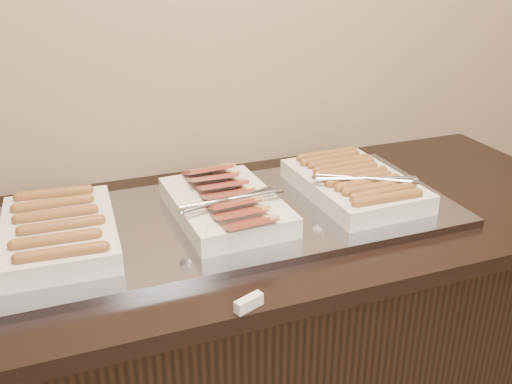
{
  "coord_description": "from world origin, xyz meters",
  "views": [
    {
      "loc": [
        -0.37,
        0.92,
        1.55
      ],
      "look_at": [
        0.09,
        2.13,
        0.97
      ],
      "focal_mm": 40.0,
      "sensor_mm": 36.0,
      "label": 1
    }
  ],
  "objects_px": {
    "dish_left": "(59,231)",
    "dish_right": "(354,183)",
    "counter": "(225,365)",
    "dish_center": "(226,204)",
    "warming_tray": "(219,220)"
  },
  "relations": [
    {
      "from": "dish_left",
      "to": "dish_right",
      "type": "relative_size",
      "value": 0.97
    },
    {
      "from": "counter",
      "to": "dish_right",
      "type": "bearing_deg",
      "value": -0.52
    },
    {
      "from": "dish_center",
      "to": "dish_right",
      "type": "distance_m",
      "value": 0.36
    },
    {
      "from": "warming_tray",
      "to": "dish_center",
      "type": "relative_size",
      "value": 3.08
    },
    {
      "from": "counter",
      "to": "dish_left",
      "type": "distance_m",
      "value": 0.62
    },
    {
      "from": "warming_tray",
      "to": "dish_right",
      "type": "bearing_deg",
      "value": -0.51
    },
    {
      "from": "warming_tray",
      "to": "dish_center",
      "type": "distance_m",
      "value": 0.05
    },
    {
      "from": "dish_center",
      "to": "dish_right",
      "type": "bearing_deg",
      "value": -2.04
    },
    {
      "from": "counter",
      "to": "dish_center",
      "type": "height_order",
      "value": "dish_center"
    },
    {
      "from": "warming_tray",
      "to": "dish_right",
      "type": "distance_m",
      "value": 0.38
    },
    {
      "from": "dish_left",
      "to": "dish_right",
      "type": "bearing_deg",
      "value": 2.33
    },
    {
      "from": "warming_tray",
      "to": "dish_left",
      "type": "relative_size",
      "value": 3.17
    },
    {
      "from": "dish_center",
      "to": "dish_right",
      "type": "relative_size",
      "value": 1.0
    },
    {
      "from": "counter",
      "to": "dish_center",
      "type": "bearing_deg",
      "value": -16.81
    },
    {
      "from": "dish_left",
      "to": "dish_right",
      "type": "xyz_separation_m",
      "value": [
        0.75,
        -0.0,
        0.0
      ]
    }
  ]
}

